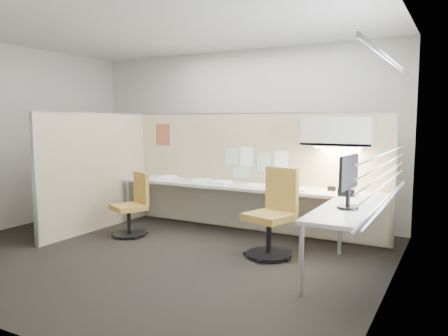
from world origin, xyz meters
The scene contains 26 objects.
floor centered at (0.00, 0.00, -0.01)m, with size 5.50×4.50×0.01m, color black.
ceiling centered at (0.00, 0.00, 2.80)m, with size 5.50×4.50×0.01m, color white.
wall_back centered at (0.00, 2.25, 1.40)m, with size 5.50×0.02×2.80m, color beige.
wall_left centered at (-2.75, 0.00, 1.40)m, with size 0.02×4.50×2.80m, color beige.
wall_right centered at (2.75, 0.00, 1.40)m, with size 0.02×4.50×2.80m, color beige.
window_pane centered at (2.73, 0.00, 1.55)m, with size 0.01×2.80×1.30m, color #A3AEBD.
partition_back centered at (0.55, 1.60, 0.88)m, with size 4.10×0.06×1.75m, color tan.
partition_left centered at (-1.50, 0.50, 0.88)m, with size 0.06×2.20×1.75m, color tan.
desk centered at (0.93, 1.13, 0.60)m, with size 4.00×2.07×0.73m.
overhead_bin centered at (1.90, 1.39, 1.51)m, with size 0.90×0.36×0.38m, color beige.
task_light_strip centered at (1.90, 1.39, 1.30)m, with size 0.60×0.06×0.02m, color #FFEABF.
pinned_papers centered at (0.63, 1.57, 1.03)m, with size 1.01×0.00×0.47m.
poster centered at (-1.05, 1.57, 1.42)m, with size 0.28×0.00×0.35m, color #DF511C.
chair_left centered at (-0.79, 0.47, 0.42)m, with size 0.56×0.57×0.90m.
chair_right centered at (1.34, 0.57, 0.50)m, with size 0.62×0.64×1.06m.
monitor centered at (2.30, 0.29, 1.06)m, with size 0.22×0.54×0.56m.
phone centered at (2.09, 1.12, 0.78)m, with size 0.24×0.22×0.12m.
stapler centered at (1.36, 1.29, 0.76)m, with size 0.14×0.04×0.05m, color black.
tape_dispenser centered at (1.84, 1.37, 0.76)m, with size 0.10×0.06×0.06m, color black.
coat_hook centered at (-1.58, -0.12, 1.41)m, with size 0.18×0.47×1.40m.
paper_stack_0 centered at (-0.78, 1.31, 0.75)m, with size 0.23×0.30×0.04m, color white.
paper_stack_1 centered at (-0.17, 1.32, 0.74)m, with size 0.23×0.30×0.02m, color white.
paper_stack_2 centered at (0.28, 1.17, 0.75)m, with size 0.23×0.30×0.05m, color white.
paper_stack_3 centered at (0.75, 1.25, 0.74)m, with size 0.23×0.30×0.02m, color white.
paper_stack_4 centered at (1.41, 1.20, 0.74)m, with size 0.23×0.30×0.03m, color white.
paper_stack_5 centered at (2.35, 0.68, 0.74)m, with size 0.23×0.30×0.02m, color white.
Camera 1 is at (3.34, -4.30, 1.67)m, focal length 35.00 mm.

